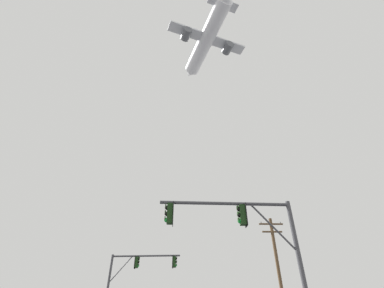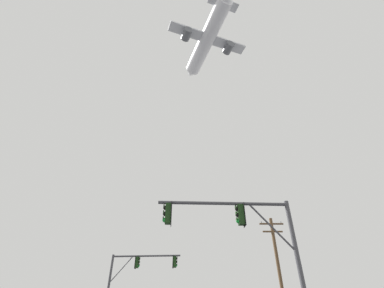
{
  "view_description": "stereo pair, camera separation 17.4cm",
  "coord_description": "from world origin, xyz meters",
  "px_view_note": "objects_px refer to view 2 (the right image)",
  "views": [
    {
      "loc": [
        0.91,
        -4.25,
        1.79
      ],
      "look_at": [
        1.38,
        17.08,
        15.82
      ],
      "focal_mm": 24.69,
      "sensor_mm": 36.0,
      "label": 1
    },
    {
      "loc": [
        1.09,
        -4.25,
        1.79
      ],
      "look_at": [
        1.38,
        17.08,
        15.82
      ],
      "focal_mm": 24.69,
      "sensor_mm": 36.0,
      "label": 2
    }
  ],
  "objects_px": {
    "airplane": "(207,39)",
    "signal_pole_far": "(134,274)",
    "signal_pole_near": "(246,235)",
    "utility_pole": "(279,271)"
  },
  "relations": [
    {
      "from": "airplane",
      "to": "signal_pole_far",
      "type": "bearing_deg",
      "value": -129.33
    },
    {
      "from": "signal_pole_far",
      "to": "signal_pole_near",
      "type": "bearing_deg",
      "value": -62.08
    },
    {
      "from": "signal_pole_near",
      "to": "airplane",
      "type": "distance_m",
      "value": 53.64
    },
    {
      "from": "signal_pole_near",
      "to": "signal_pole_far",
      "type": "xyz_separation_m",
      "value": [
        -7.2,
        13.6,
        0.12
      ]
    },
    {
      "from": "signal_pole_near",
      "to": "signal_pole_far",
      "type": "height_order",
      "value": "signal_pole_far"
    },
    {
      "from": "airplane",
      "to": "utility_pole",
      "type": "bearing_deg",
      "value": -71.31
    },
    {
      "from": "signal_pole_far",
      "to": "airplane",
      "type": "distance_m",
      "value": 49.7
    },
    {
      "from": "utility_pole",
      "to": "airplane",
      "type": "bearing_deg",
      "value": 108.69
    },
    {
      "from": "signal_pole_far",
      "to": "airplane",
      "type": "xyz_separation_m",
      "value": [
        8.45,
        10.31,
        47.88
      ]
    },
    {
      "from": "utility_pole",
      "to": "airplane",
      "type": "relative_size",
      "value": 0.43
    }
  ]
}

